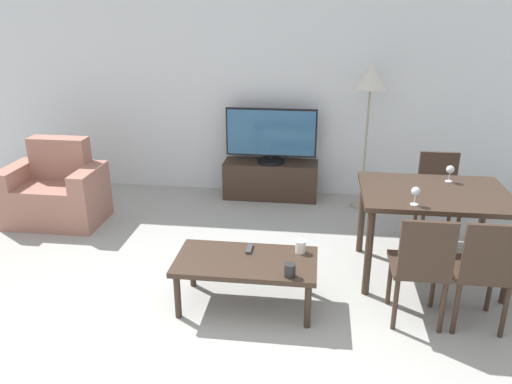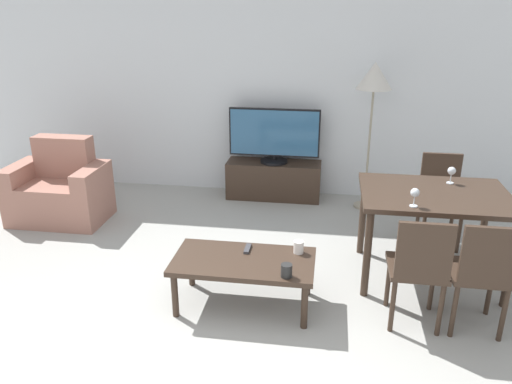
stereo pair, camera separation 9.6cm
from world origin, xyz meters
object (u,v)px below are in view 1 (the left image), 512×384
object	(u,v)px
dining_table	(434,202)
remote_primary	(249,249)
armchair	(56,193)
dining_chair_near_right	(483,268)
dining_chair_near	(421,264)
dining_chair_far	(438,193)
tv	(271,136)
floor_lamp	(371,81)
tv_stand	(271,180)
wine_glass_left	(450,170)
coffee_table	(246,265)
cup_colored_far	(300,247)
wine_glass_center	(416,192)
cup_white_near	(290,270)

from	to	relation	value
dining_table	remote_primary	size ratio (longest dim) A/B	7.89
armchair	dining_chair_near_right	bearing A→B (deg)	-20.02
dining_chair_near	dining_chair_far	xyz separation A→B (m)	(0.41, 1.47, 0.00)
tv	dining_table	size ratio (longest dim) A/B	0.89
floor_lamp	remote_primary	size ratio (longest dim) A/B	10.87
dining_chair_near	tv_stand	bearing A→B (deg)	118.41
armchair	remote_primary	size ratio (longest dim) A/B	6.53
dining_table	floor_lamp	world-z (taller)	floor_lamp
wine_glass_left	dining_table	bearing A→B (deg)	-122.80
coffee_table	floor_lamp	distance (m)	2.64
dining_table	cup_colored_far	distance (m)	1.19
armchair	remote_primary	xyz separation A→B (m)	(2.23, -1.18, 0.09)
wine_glass_center	dining_chair_near_right	bearing A→B (deg)	-43.75
dining_chair_near_right	armchair	bearing A→B (deg)	159.98
tv_stand	dining_chair_far	world-z (taller)	dining_chair_far
wine_glass_left	wine_glass_center	distance (m)	0.69
dining_chair_near_right	wine_glass_center	size ratio (longest dim) A/B	5.92
dining_chair_near	dining_chair_near_right	distance (m)	0.41
dining_chair_far	armchair	bearing A→B (deg)	-179.21
cup_white_near	tv	bearing A→B (deg)	98.69
remote_primary	cup_colored_far	distance (m)	0.40
cup_white_near	coffee_table	bearing A→B (deg)	148.90
dining_chair_near_right	dining_table	bearing A→B (deg)	105.68
tv	dining_table	xyz separation A→B (m)	(1.51, -1.66, -0.09)
dining_chair_near	remote_primary	world-z (taller)	dining_chair_near
coffee_table	cup_colored_far	world-z (taller)	cup_colored_far
dining_table	wine_glass_center	size ratio (longest dim) A/B	8.10
tv_stand	dining_chair_near	bearing A→B (deg)	-61.59
dining_chair_near	floor_lamp	size ratio (longest dim) A/B	0.53
floor_lamp	wine_glass_center	bearing A→B (deg)	-83.36
floor_lamp	cup_colored_far	distance (m)	2.32
dining_chair_near	dining_chair_near_right	xyz separation A→B (m)	(0.41, 0.00, 0.00)
tv_stand	wine_glass_center	world-z (taller)	wine_glass_center
remote_primary	dining_table	bearing A→B (deg)	18.85
armchair	wine_glass_left	world-z (taller)	wine_glass_left
cup_white_near	wine_glass_left	distance (m)	1.75
tv	cup_colored_far	size ratio (longest dim) A/B	10.79
tv_stand	remote_primary	world-z (taller)	tv_stand
wine_glass_center	floor_lamp	bearing A→B (deg)	96.64
armchair	tv_stand	world-z (taller)	armchair
dining_chair_near	dining_chair_far	distance (m)	1.53
coffee_table	floor_lamp	bearing A→B (deg)	64.76
tv	dining_chair_near_right	distance (m)	2.96
tv	coffee_table	xyz separation A→B (m)	(0.04, -2.31, -0.41)
coffee_table	dining_table	bearing A→B (deg)	24.09
dining_chair_far	wine_glass_center	distance (m)	1.21
wine_glass_center	armchair	bearing A→B (deg)	163.74
floor_lamp	wine_glass_left	xyz separation A→B (m)	(0.60, -1.28, -0.55)
armchair	dining_chair_far	size ratio (longest dim) A/B	1.13
armchair	floor_lamp	bearing A→B (deg)	14.47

